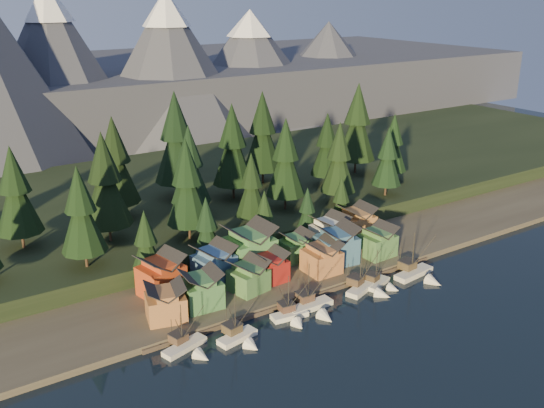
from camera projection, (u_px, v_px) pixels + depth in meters
ground at (346, 329)px, 128.81m from camera, size 500.00×500.00×0.00m
shore_strip at (249, 259)px, 160.02m from camera, size 400.00×50.00×1.50m
hillside at (169, 200)px, 198.59m from camera, size 420.00×100.00×6.00m
dock at (301, 296)px, 141.62m from camera, size 80.00×4.00×1.00m
mountain_ridge at (50, 83)px, 285.89m from camera, size 560.00×190.00×90.00m
boat_0 at (188, 342)px, 120.29m from camera, size 10.37×10.83×10.94m
boat_1 at (240, 331)px, 123.45m from camera, size 9.31×9.92×11.60m
boat_2 at (292, 310)px, 131.69m from camera, size 8.75×9.34×11.10m
boat_3 at (314, 302)px, 135.25m from camera, size 11.27×12.28×12.13m
boat_4 at (367, 283)px, 143.94m from camera, size 11.00×11.46×11.87m
boat_5 at (381, 279)px, 146.47m from camera, size 8.67×9.19×10.39m
boat_6 at (418, 269)px, 150.99m from camera, size 12.06×12.91×12.85m
house_front_0 at (166, 301)px, 128.45m from camera, size 9.75×9.43×8.09m
house_front_1 at (201, 288)px, 133.52m from camera, size 8.95×8.65×8.62m
house_front_2 at (249, 275)px, 140.83m from camera, size 9.16×9.21×7.60m
house_front_3 at (270, 265)px, 145.53m from camera, size 7.71×7.37×7.66m
house_front_4 at (322, 256)px, 150.04m from camera, size 7.99×8.62×8.11m
house_front_5 at (336, 243)px, 155.05m from camera, size 10.66×9.91×10.06m
house_front_6 at (377, 240)px, 159.34m from camera, size 8.64×8.21×8.32m
house_back_0 at (161, 274)px, 138.51m from camera, size 10.69×10.41×9.93m
house_back_1 at (214, 263)px, 144.53m from camera, size 9.80×9.89×9.58m
house_back_2 at (249, 246)px, 150.66m from camera, size 11.49×10.60×11.88m
house_back_3 at (296, 245)px, 156.94m from camera, size 7.74×6.92×7.71m
house_back_4 at (330, 232)px, 163.23m from camera, size 9.30×8.98×9.47m
house_back_5 at (357, 221)px, 170.16m from camera, size 9.00×9.10×9.62m
tree_hill_1 at (16, 193)px, 149.45m from camera, size 11.51×11.51×26.80m
tree_hill_2 at (81, 213)px, 139.24m from camera, size 10.73×10.73×24.99m
tree_hill_3 at (105, 183)px, 153.06m from camera, size 12.58×12.58×29.30m
tree_hill_4 at (115, 163)px, 168.92m from camera, size 12.78×12.78×29.76m
tree_hill_5 at (187, 185)px, 154.93m from camera, size 11.64×11.64×27.11m
tree_hill_6 at (190, 167)px, 170.90m from camera, size 11.56×11.56×26.93m
tree_hill_7 at (251, 187)px, 163.75m from camera, size 9.14×9.14×21.28m
tree_hill_8 at (233, 147)px, 185.15m from camera, size 12.92×12.92×30.09m
tree_hill_9 at (286, 160)px, 176.37m from camera, size 11.88×11.88×27.66m
tree_hill_10 at (263, 134)px, 199.51m from camera, size 13.43×13.43×31.30m
tree_hill_11 at (339, 160)px, 181.12m from camera, size 10.97×10.97×25.54m
tree_hill_12 at (327, 146)px, 197.99m from camera, size 10.65×10.65×24.80m
tree_hill_13 at (387, 159)px, 189.50m from camera, size 9.50×9.50×22.13m
tree_hill_14 at (357, 125)px, 210.67m from camera, size 13.83×13.83×32.22m
tree_hill_15 at (176, 141)px, 185.09m from camera, size 14.49×14.49×33.75m
tree_hill_17 at (393, 145)px, 203.37m from camera, size 10.00×10.00×23.30m
tree_shore_0 at (146, 244)px, 141.81m from camera, size 8.08×8.08×18.82m
tree_shore_1 at (207, 230)px, 150.05m from camera, size 8.19×8.19×19.08m
tree_shore_2 at (264, 219)px, 159.13m from camera, size 7.56×7.56×17.62m
tree_shore_3 at (307, 212)px, 166.69m from camera, size 6.85×6.85×15.96m
tree_shore_4 at (341, 202)px, 172.71m from camera, size 7.29×7.29×16.98m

